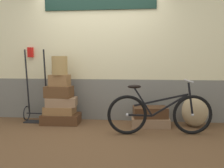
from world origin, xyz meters
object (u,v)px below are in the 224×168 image
at_px(burlap_sack, 195,111).
at_px(suitcase_4, 60,80).
at_px(bicycle, 159,113).
at_px(suitcase_5, 150,122).
at_px(luggage_trolley, 37,105).
at_px(suitcase_6, 150,112).
at_px(wicker_basket, 60,65).
at_px(suitcase_1, 60,110).
at_px(suitcase_0, 61,119).
at_px(suitcase_3, 59,92).
at_px(suitcase_2, 62,102).

bearing_deg(burlap_sack, suitcase_4, -179.75).
xyz_separation_m(burlap_sack, bicycle, (-0.68, -0.56, 0.06)).
relative_size(suitcase_5, luggage_trolley, 0.48).
height_order(suitcase_6, wicker_basket, wicker_basket).
distance_m(suitcase_1, suitcase_5, 1.73).
bearing_deg(burlap_sack, suitcase_6, -176.75).
xyz_separation_m(suitcase_6, bicycle, (0.13, -0.51, 0.09)).
bearing_deg(suitcase_0, burlap_sack, -1.93).
distance_m(suitcase_5, luggage_trolley, 2.26).
xyz_separation_m(suitcase_4, suitcase_6, (1.72, -0.04, -0.57)).
bearing_deg(wicker_basket, suitcase_0, -40.39).
bearing_deg(suitcase_1, suitcase_3, 136.75).
height_order(suitcase_0, bicycle, bicycle).
relative_size(suitcase_6, luggage_trolley, 0.43).
height_order(suitcase_2, bicycle, bicycle).
distance_m(suitcase_0, suitcase_1, 0.17).
distance_m(suitcase_0, burlap_sack, 2.51).
height_order(burlap_sack, bicycle, bicycle).
relative_size(suitcase_6, burlap_sack, 1.06).
bearing_deg(bicycle, wicker_basket, 163.90).
bearing_deg(bicycle, suitcase_4, 163.55).
relative_size(suitcase_2, wicker_basket, 1.59).
distance_m(suitcase_2, suitcase_3, 0.20).
bearing_deg(luggage_trolley, bicycle, -15.25).
relative_size(suitcase_0, wicker_basket, 2.01).
height_order(suitcase_2, burlap_sack, burlap_sack).
height_order(suitcase_1, bicycle, bicycle).
bearing_deg(suitcase_1, suitcase_4, 101.35).
relative_size(suitcase_2, luggage_trolley, 0.40).
xyz_separation_m(suitcase_5, wicker_basket, (-1.72, 0.03, 1.03)).
height_order(suitcase_2, luggage_trolley, luggage_trolley).
xyz_separation_m(suitcase_5, suitcase_6, (-0.01, 0.01, 0.18)).
xyz_separation_m(suitcase_3, suitcase_4, (0.01, 0.02, 0.22)).
distance_m(burlap_sack, bicycle, 0.88).
height_order(suitcase_3, suitcase_4, suitcase_4).
relative_size(suitcase_0, suitcase_5, 1.03).
xyz_separation_m(suitcase_2, suitcase_3, (-0.05, -0.00, 0.19)).
xyz_separation_m(suitcase_1, suitcase_6, (1.72, 0.00, 0.00)).
bearing_deg(suitcase_4, wicker_basket, -45.79).
relative_size(suitcase_1, suitcase_3, 1.13).
distance_m(suitcase_1, suitcase_3, 0.35).
bearing_deg(suitcase_1, suitcase_6, 0.47).
distance_m(suitcase_5, wicker_basket, 2.00).
height_order(suitcase_1, wicker_basket, wicker_basket).
relative_size(suitcase_1, suitcase_2, 1.00).
relative_size(burlap_sack, bicycle, 0.34).
bearing_deg(suitcase_3, burlap_sack, 4.86).
bearing_deg(suitcase_6, suitcase_0, 172.90).
height_order(suitcase_2, suitcase_5, suitcase_2).
bearing_deg(suitcase_2, suitcase_4, 147.67).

